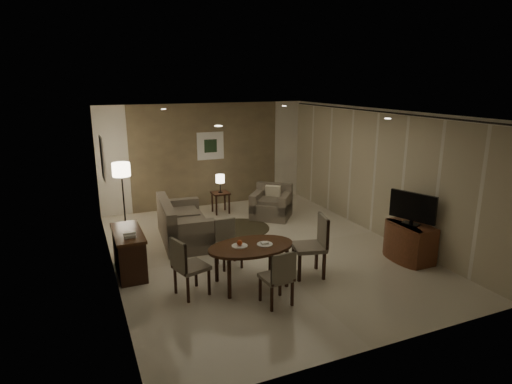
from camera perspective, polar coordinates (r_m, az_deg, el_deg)
name	(u,v)px	position (r m, az deg, el deg)	size (l,w,h in m)	color
room_shell	(252,180)	(8.49, -0.54, 1.62)	(5.50, 7.00, 2.70)	beige
taupe_accent	(207,155)	(11.34, -6.59, 4.87)	(3.96, 0.03, 2.70)	#7F704F
curtain_wall	(374,174)	(9.51, 15.51, 2.33)	(0.08, 6.70, 2.58)	#BEB194
curtain_rod	(379,112)	(9.33, 16.07, 10.27)	(0.03, 0.03, 6.80)	black
art_back_frame	(210,146)	(11.30, -6.10, 6.14)	(0.72, 0.03, 0.72)	silver
art_back_canvas	(211,146)	(11.29, -6.08, 6.13)	(0.34, 0.01, 0.34)	#1D321B
art_left_frame	(102,158)	(8.56, -19.82, 4.27)	(0.03, 0.60, 0.80)	silver
art_left_canvas	(103,158)	(8.56, -19.72, 4.28)	(0.01, 0.46, 0.64)	gray
downlight_nl	(218,126)	(5.74, -5.03, 8.77)	(0.10, 0.10, 0.01)	white
downlight_nr	(388,119)	(7.13, 17.16, 9.34)	(0.10, 0.10, 0.01)	white
downlight_fl	(164,109)	(9.22, -12.22, 10.74)	(0.10, 0.10, 0.01)	white
downlight_fr	(284,106)	(10.14, 3.78, 11.37)	(0.10, 0.10, 0.01)	white
console_desk	(129,252)	(7.82, -16.57, -7.69)	(0.48, 1.20, 0.75)	#422215
telephone	(129,235)	(7.39, -16.52, -5.48)	(0.20, 0.14, 0.09)	white
tv_cabinet	(410,242)	(8.52, 19.86, -6.27)	(0.48, 0.90, 0.70)	brown
flat_tv	(413,208)	(8.30, 20.15, -1.96)	(0.06, 0.88, 0.60)	black
dining_table	(251,265)	(7.11, -0.65, -9.69)	(1.44, 0.90, 0.67)	#422215
chair_near	(276,277)	(6.49, 2.71, -11.19)	(0.43, 0.43, 0.88)	#796D5D
chair_far	(229,244)	(7.72, -3.59, -6.98)	(0.41, 0.41, 0.84)	#796D5D
chair_left	(191,266)	(6.80, -8.60, -9.75)	(0.46, 0.46, 0.95)	#796D5D
chair_right	(309,246)	(7.39, 7.05, -7.20)	(0.51, 0.51, 1.06)	#796D5D
plate_a	(240,246)	(6.95, -2.19, -7.19)	(0.26, 0.26, 0.02)	white
plate_b	(265,244)	(7.01, 1.18, -6.99)	(0.26, 0.26, 0.02)	white
fruit_apple	(240,243)	(6.93, -2.20, -6.78)	(0.09, 0.09, 0.09)	#BD3B15
napkin	(265,243)	(7.00, 1.18, -6.81)	(0.12, 0.08, 0.03)	white
round_rug	(239,228)	(9.76, -2.25, -4.84)	(1.37, 1.37, 0.01)	#38311F
sofa	(184,221)	(9.04, -9.54, -3.79)	(0.92, 1.84, 0.87)	#796D5D
armchair	(271,202)	(10.40, 2.03, -1.34)	(0.89, 0.84, 0.79)	#796D5D
side_table	(221,203)	(10.84, -4.74, -1.41)	(0.42, 0.42, 0.54)	black
table_lamp	(220,183)	(10.71, -4.80, 1.26)	(0.22, 0.22, 0.50)	#FFEAC1
floor_lamp	(123,197)	(9.93, -17.27, -0.60)	(0.39, 0.39, 1.52)	#FFE5B7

